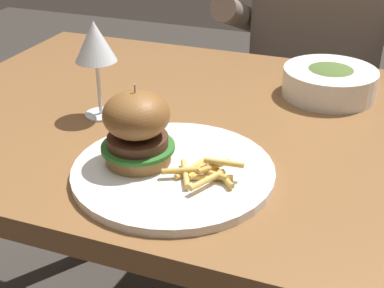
{
  "coord_description": "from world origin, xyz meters",
  "views": [
    {
      "loc": [
        0.18,
        -0.87,
        1.18
      ],
      "look_at": [
        -0.07,
        -0.18,
        0.78
      ],
      "focal_mm": 50.0,
      "sensor_mm": 36.0,
      "label": 1
    }
  ],
  "objects_px": {
    "main_plate": "(173,171)",
    "soup_bowl": "(329,81)",
    "wine_glass": "(95,44)",
    "burger_sandwich": "(137,128)",
    "diner_person": "(313,86)"
  },
  "relations": [
    {
      "from": "main_plate",
      "to": "soup_bowl",
      "type": "bearing_deg",
      "value": 65.84
    },
    {
      "from": "main_plate",
      "to": "soup_bowl",
      "type": "relative_size",
      "value": 1.65
    },
    {
      "from": "wine_glass",
      "to": "soup_bowl",
      "type": "bearing_deg",
      "value": 32.41
    },
    {
      "from": "soup_bowl",
      "to": "wine_glass",
      "type": "bearing_deg",
      "value": -147.59
    },
    {
      "from": "burger_sandwich",
      "to": "soup_bowl",
      "type": "height_order",
      "value": "burger_sandwich"
    },
    {
      "from": "main_plate",
      "to": "burger_sandwich",
      "type": "relative_size",
      "value": 2.43
    },
    {
      "from": "wine_glass",
      "to": "diner_person",
      "type": "height_order",
      "value": "diner_person"
    },
    {
      "from": "soup_bowl",
      "to": "diner_person",
      "type": "height_order",
      "value": "diner_person"
    },
    {
      "from": "wine_glass",
      "to": "diner_person",
      "type": "xyz_separation_m",
      "value": [
        0.31,
        0.73,
        -0.32
      ]
    },
    {
      "from": "burger_sandwich",
      "to": "soup_bowl",
      "type": "xyz_separation_m",
      "value": [
        0.24,
        0.41,
        -0.04
      ]
    },
    {
      "from": "wine_glass",
      "to": "diner_person",
      "type": "bearing_deg",
      "value": 67.27
    },
    {
      "from": "main_plate",
      "to": "diner_person",
      "type": "bearing_deg",
      "value": 84.04
    },
    {
      "from": "main_plate",
      "to": "burger_sandwich",
      "type": "distance_m",
      "value": 0.09
    },
    {
      "from": "main_plate",
      "to": "diner_person",
      "type": "distance_m",
      "value": 0.91
    },
    {
      "from": "burger_sandwich",
      "to": "diner_person",
      "type": "relative_size",
      "value": 0.11
    }
  ]
}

